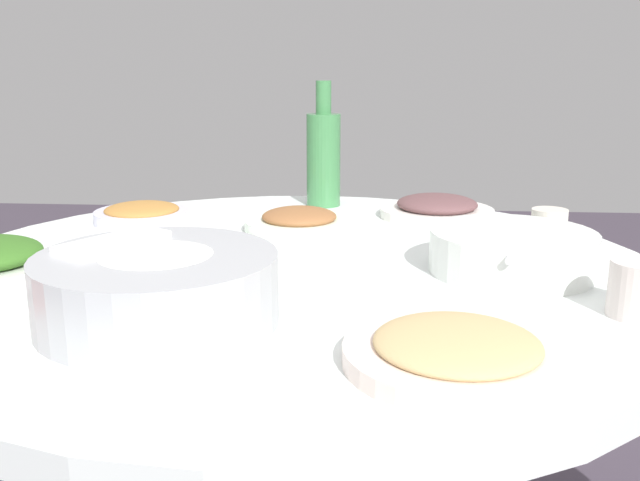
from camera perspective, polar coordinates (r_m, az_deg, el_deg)
name	(u,v)px	position (r m, az deg, el deg)	size (l,w,h in m)	color
round_dining_table	(291,324)	(1.19, -2.36, -6.83)	(1.21, 1.21, 0.73)	#99999E
rice_bowl	(157,287)	(0.91, -13.07, -3.69)	(0.30, 0.30, 0.10)	#B2B5BA
soup_bowl	(512,253)	(1.14, 15.32, -0.96)	(0.26, 0.28, 0.07)	white
dish_tofu_braise	(142,213)	(1.50, -14.25, 2.15)	(0.19, 0.19, 0.04)	silver
dish_stirfry	(299,221)	(1.37, -1.69, 1.56)	(0.21, 0.21, 0.04)	white
dish_eggplant	(437,208)	(1.52, 9.47, 2.60)	(0.24, 0.24, 0.05)	white
dish_noodles	(457,351)	(0.78, 11.02, -8.76)	(0.25, 0.25, 0.04)	silver
green_bottle	(323,156)	(1.60, 0.28, 6.86)	(0.08, 0.08, 0.28)	#3F8149
tea_cup_near	(640,289)	(1.00, 24.53, -3.61)	(0.08, 0.08, 0.07)	silver
tea_cup_side	(549,225)	(1.36, 18.08, 1.19)	(0.07, 0.07, 0.06)	beige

